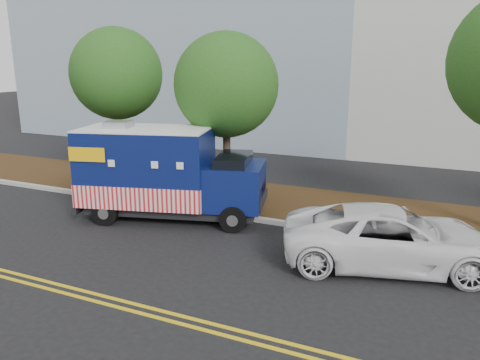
% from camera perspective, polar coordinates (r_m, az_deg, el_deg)
% --- Properties ---
extents(ground, '(120.00, 120.00, 0.00)m').
position_cam_1_polar(ground, '(14.28, -5.62, -5.94)').
color(ground, black).
rests_on(ground, ground).
extents(curb, '(120.00, 0.18, 0.15)m').
position_cam_1_polar(curb, '(15.41, -3.02, -4.06)').
color(curb, '#9E9E99').
rests_on(curb, ground).
extents(mulch_strip, '(120.00, 4.00, 0.15)m').
position_cam_1_polar(mulch_strip, '(17.22, 0.20, -2.06)').
color(mulch_strip, '#321F0E').
rests_on(mulch_strip, ground).
extents(centerline_near, '(120.00, 0.10, 0.01)m').
position_cam_1_polar(centerline_near, '(11.00, -17.59, -13.01)').
color(centerline_near, gold).
rests_on(centerline_near, ground).
extents(centerline_far, '(120.00, 0.10, 0.01)m').
position_cam_1_polar(centerline_far, '(10.84, -18.49, -13.51)').
color(centerline_far, gold).
rests_on(centerline_far, ground).
extents(tree_a, '(3.55, 3.55, 6.22)m').
position_cam_1_polar(tree_a, '(19.28, -14.82, 12.38)').
color(tree_a, '#38281C').
rests_on(tree_a, ground).
extents(tree_b, '(3.48, 3.48, 5.89)m').
position_cam_1_polar(tree_b, '(15.80, -1.68, 11.45)').
color(tree_b, '#38281C').
rests_on(tree_b, ground).
extents(sign_post, '(0.06, 0.06, 2.40)m').
position_cam_1_polar(sign_post, '(15.90, -5.48, 0.69)').
color(sign_post, '#473828').
rests_on(sign_post, ground).
extents(food_truck, '(6.23, 3.60, 3.10)m').
position_cam_1_polar(food_truck, '(15.04, -9.39, 0.57)').
color(food_truck, black).
rests_on(food_truck, ground).
extents(white_car, '(5.74, 3.73, 1.47)m').
position_cam_1_polar(white_car, '(12.12, 18.06, -6.68)').
color(white_car, white).
rests_on(white_car, ground).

